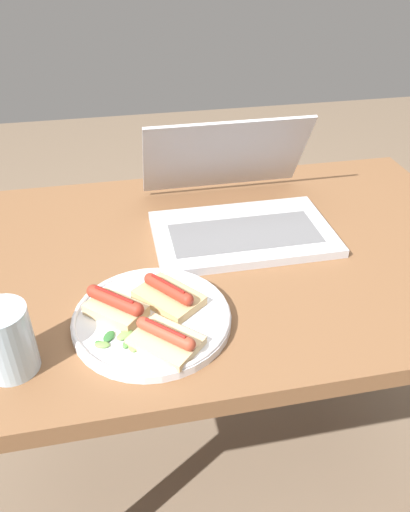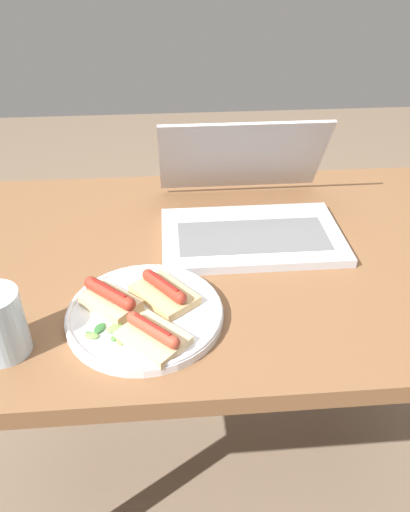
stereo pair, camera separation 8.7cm
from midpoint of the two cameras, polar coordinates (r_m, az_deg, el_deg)
The scene contains 9 objects.
ground_plane at distance 1.54m, azimuth -0.83°, elevation -22.40°, with size 6.00×6.00×0.00m, color #75604C.
desk at distance 1.07m, azimuth -1.11°, elevation -3.82°, with size 1.17×0.74×0.72m.
laptop at distance 1.08m, azimuth 1.43°, elevation 5.24°, with size 0.37×0.34×0.21m.
plate at distance 0.85m, azimuth -9.05°, elevation -7.15°, with size 0.27×0.27×0.02m.
sausage_toast_left at distance 0.86m, azimuth -7.08°, elevation -4.51°, with size 0.13×0.13×0.04m.
sausage_toast_middle at distance 0.85m, azimuth -13.11°, elevation -5.71°, with size 0.11×0.11×0.04m.
sausage_toast_right at distance 0.79m, azimuth -7.71°, elevation -9.44°, with size 0.13×0.13×0.04m.
salad_pile at distance 0.81m, azimuth -12.99°, elevation -9.38°, with size 0.07×0.06×0.01m.
drinking_glass at distance 0.81m, azimuth -24.72°, elevation -8.89°, with size 0.08×0.08×0.11m.
Camera 1 is at (-0.19, -0.82, 1.29)m, focal length 35.00 mm.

